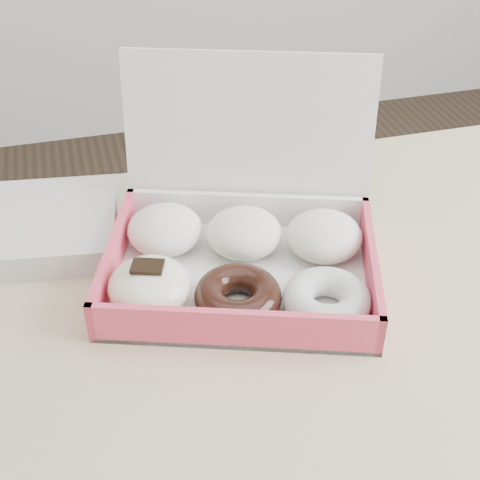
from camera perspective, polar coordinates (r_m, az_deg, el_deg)
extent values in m
cube|color=tan|center=(0.82, 9.07, -7.59)|extent=(1.20, 0.80, 0.04)
cube|color=white|center=(0.84, 0.09, -3.33)|extent=(0.39, 0.33, 0.01)
cube|color=#E7445D|center=(0.74, -0.51, -7.67)|extent=(0.31, 0.12, 0.05)
cube|color=white|center=(0.92, 0.58, 2.46)|extent=(0.31, 0.12, 0.05)
cube|color=#E7445D|center=(0.85, -10.71, -1.56)|extent=(0.09, 0.23, 0.05)
cube|color=#E7445D|center=(0.83, 11.11, -2.49)|extent=(0.09, 0.23, 0.05)
cube|color=white|center=(0.89, 0.71, 8.27)|extent=(0.32, 0.15, 0.24)
ellipsoid|color=white|center=(0.88, -6.43, 0.90)|extent=(0.13, 0.13, 0.06)
ellipsoid|color=white|center=(0.87, 0.35, 0.64)|extent=(0.13, 0.13, 0.06)
ellipsoid|color=white|center=(0.87, 7.20, 0.36)|extent=(0.13, 0.13, 0.06)
ellipsoid|color=#EDE8C0|center=(0.79, -7.72, -3.91)|extent=(0.13, 0.13, 0.06)
cube|color=black|center=(0.77, -7.90, -2.24)|extent=(0.04, 0.04, 0.00)
torus|color=black|center=(0.79, -0.18, -4.81)|extent=(0.13, 0.13, 0.04)
torus|color=silver|center=(0.79, 7.42, -5.11)|extent=(0.13, 0.13, 0.04)
cube|color=silver|center=(0.95, -17.59, 1.04)|extent=(0.26, 0.22, 0.04)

